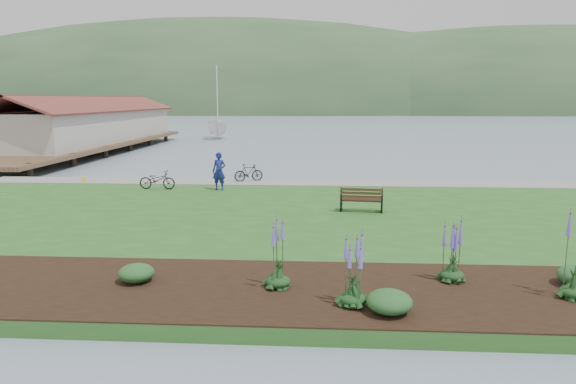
{
  "coord_description": "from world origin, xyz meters",
  "views": [
    {
      "loc": [
        2.33,
        -21.96,
        5.1
      ],
      "look_at": [
        1.05,
        -1.06,
        1.3
      ],
      "focal_mm": 32.0,
      "sensor_mm": 36.0,
      "label": 1
    }
  ],
  "objects_px": {
    "park_bench": "(361,199)",
    "sailboat": "(218,139)",
    "bicycle_a": "(157,180)",
    "person": "(219,168)"
  },
  "relations": [
    {
      "from": "park_bench",
      "to": "sailboat",
      "type": "bearing_deg",
      "value": 114.36
    },
    {
      "from": "park_bench",
      "to": "person",
      "type": "relative_size",
      "value": 0.78
    },
    {
      "from": "person",
      "to": "bicycle_a",
      "type": "relative_size",
      "value": 1.23
    },
    {
      "from": "person",
      "to": "sailboat",
      "type": "xyz_separation_m",
      "value": [
        -8.0,
        40.2,
        -1.57
      ]
    },
    {
      "from": "park_bench",
      "to": "bicycle_a",
      "type": "relative_size",
      "value": 0.96
    },
    {
      "from": "park_bench",
      "to": "sailboat",
      "type": "distance_m",
      "value": 47.52
    },
    {
      "from": "park_bench",
      "to": "person",
      "type": "distance_m",
      "value": 8.56
    },
    {
      "from": "park_bench",
      "to": "bicycle_a",
      "type": "xyz_separation_m",
      "value": [
        -10.34,
        4.95,
        -0.04
      ]
    },
    {
      "from": "park_bench",
      "to": "person",
      "type": "xyz_separation_m",
      "value": [
        -7.01,
        4.88,
        0.62
      ]
    },
    {
      "from": "park_bench",
      "to": "bicycle_a",
      "type": "distance_m",
      "value": 11.46
    }
  ]
}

